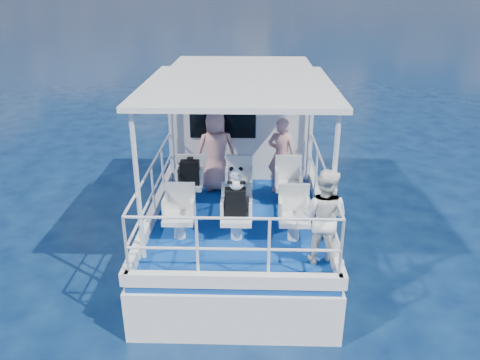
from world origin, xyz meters
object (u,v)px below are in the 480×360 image
object	(u,v)px
passenger_port_fwd	(216,151)
backpack_center	(235,203)
passenger_stbd_aft	(324,217)
panda	(236,178)

from	to	relation	value
passenger_port_fwd	backpack_center	size ratio (longest dim) A/B	3.29
passenger_stbd_aft	backpack_center	distance (m)	1.40
passenger_port_fwd	backpack_center	distance (m)	2.00
panda	passenger_port_fwd	bearing A→B (deg)	103.07
passenger_port_fwd	passenger_stbd_aft	distance (m)	3.06
backpack_center	panda	xyz separation A→B (m)	(0.01, -0.01, 0.42)
passenger_stbd_aft	panda	xyz separation A→B (m)	(-1.25, 0.60, 0.32)
passenger_port_fwd	panda	distance (m)	2.02
passenger_stbd_aft	panda	world-z (taller)	passenger_stbd_aft
passenger_port_fwd	panda	xyz separation A→B (m)	(0.45, -1.95, 0.25)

